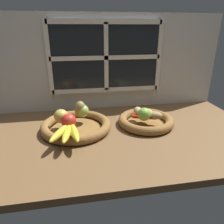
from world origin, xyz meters
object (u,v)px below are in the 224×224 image
(apple_golden_left, at_px, (61,116))
(apple_green_back, at_px, (82,111))
(fruit_bowl_left, at_px, (76,126))
(potato_small, at_px, (155,115))
(fruit_bowl_right, at_px, (146,121))
(pear_brown, at_px, (80,109))
(potato_oblong, at_px, (138,111))
(potato_large, at_px, (146,113))
(chili_pepper, at_px, (144,118))
(banana_bunch_front, at_px, (68,131))
(lime_near, at_px, (144,114))
(apple_red_front, at_px, (69,121))

(apple_golden_left, bearing_deg, apple_green_back, 28.95)
(fruit_bowl_left, height_order, potato_small, potato_small)
(fruit_bowl_right, xyz_separation_m, pear_brown, (-0.33, 0.06, 0.07))
(fruit_bowl_left, xyz_separation_m, potato_oblong, (0.32, 0.03, 0.05))
(potato_large, relative_size, chili_pepper, 0.58)
(fruit_bowl_left, xyz_separation_m, fruit_bowl_right, (0.36, 0.00, 0.00))
(fruit_bowl_left, bearing_deg, apple_golden_left, 178.53)
(banana_bunch_front, distance_m, lime_near, 0.38)
(pear_brown, distance_m, potato_large, 0.34)
(potato_small, height_order, lime_near, lime_near)
(potato_large, bearing_deg, potato_oblong, 142.13)
(pear_brown, distance_m, potato_oblong, 0.30)
(apple_green_back, xyz_separation_m, potato_large, (0.32, -0.06, -0.01))
(banana_bunch_front, height_order, potato_oblong, potato_oblong)
(fruit_bowl_left, distance_m, pear_brown, 0.09)
(apple_golden_left, distance_m, apple_red_front, 0.07)
(potato_oblong, relative_size, lime_near, 1.18)
(potato_small, xyz_separation_m, lime_near, (-0.06, -0.01, 0.01))
(potato_large, bearing_deg, banana_bunch_front, -161.86)
(banana_bunch_front, height_order, lime_near, lime_near)
(fruit_bowl_left, bearing_deg, chili_pepper, -5.33)
(apple_red_front, bearing_deg, chili_pepper, 4.36)
(pear_brown, bearing_deg, fruit_bowl_right, -10.22)
(fruit_bowl_right, height_order, potato_large, potato_large)
(apple_green_back, height_order, apple_red_front, apple_red_front)
(apple_golden_left, bearing_deg, potato_large, -0.23)
(banana_bunch_front, bearing_deg, apple_red_front, 86.40)
(banana_bunch_front, bearing_deg, potato_small, 12.88)
(apple_golden_left, relative_size, banana_bunch_front, 0.35)
(apple_red_front, distance_m, chili_pepper, 0.37)
(potato_small, bearing_deg, pear_brown, 165.88)
(fruit_bowl_right, distance_m, apple_green_back, 0.33)
(apple_green_back, distance_m, banana_bunch_front, 0.20)
(lime_near, distance_m, chili_pepper, 0.02)
(potato_large, distance_m, lime_near, 0.05)
(pear_brown, bearing_deg, apple_green_back, -6.85)
(pear_brown, xyz_separation_m, potato_large, (0.33, -0.06, -0.02))
(pear_brown, relative_size, banana_bunch_front, 0.43)
(chili_pepper, bearing_deg, apple_red_front, -144.99)
(apple_golden_left, height_order, potato_oblong, apple_golden_left)
(fruit_bowl_right, relative_size, apple_green_back, 4.36)
(fruit_bowl_right, distance_m, apple_red_front, 0.40)
(fruit_bowl_left, bearing_deg, fruit_bowl_right, 0.00)
(apple_green_back, relative_size, pear_brown, 0.78)
(apple_red_front, xyz_separation_m, potato_large, (0.39, 0.06, -0.01))
(fruit_bowl_right, relative_size, pear_brown, 3.39)
(apple_red_front, height_order, potato_oblong, apple_red_front)
(apple_golden_left, xyz_separation_m, banana_bunch_front, (0.03, -0.13, -0.02))
(fruit_bowl_left, bearing_deg, potato_oblong, 4.92)
(fruit_bowl_right, distance_m, potato_small, 0.06)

